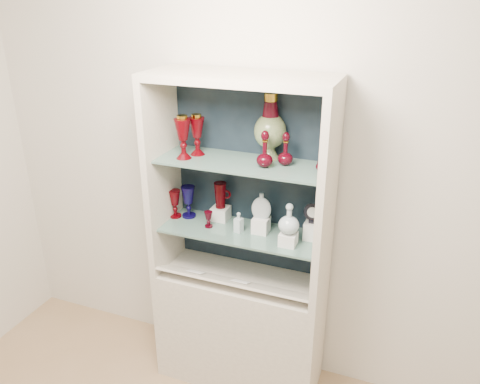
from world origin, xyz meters
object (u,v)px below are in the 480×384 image
at_px(pedestal_lamp_left, 183,137).
at_px(cameo_medallion, 313,213).
at_px(pedestal_lamp_right, 197,135).
at_px(ruby_goblet_small, 209,219).
at_px(cobalt_goblet, 188,202).
at_px(flat_flask, 261,205).
at_px(enamel_urn, 270,127).
at_px(ruby_pitcher, 220,195).
at_px(ruby_goblet_tall, 175,204).
at_px(clear_square_bottle, 239,222).
at_px(ruby_decanter_a, 265,147).
at_px(clear_round_decanter, 289,219).
at_px(lidded_bowl, 323,164).
at_px(ruby_decanter_b, 286,148).

distance_m(pedestal_lamp_left, cameo_medallion, 0.82).
bearing_deg(pedestal_lamp_right, ruby_goblet_small, -33.82).
height_order(pedestal_lamp_left, cobalt_goblet, pedestal_lamp_left).
bearing_deg(flat_flask, enamel_urn, 71.84).
bearing_deg(flat_flask, ruby_pitcher, 156.46).
height_order(ruby_goblet_tall, clear_square_bottle, ruby_goblet_tall).
bearing_deg(cameo_medallion, enamel_urn, 164.92).
height_order(ruby_decanter_a, clear_round_decanter, ruby_decanter_a).
bearing_deg(lidded_bowl, cameo_medallion, 135.03).
distance_m(enamel_urn, cameo_medallion, 0.52).
distance_m(ruby_decanter_a, cameo_medallion, 0.46).
xyz_separation_m(ruby_decanter_a, lidded_bowl, (0.30, 0.04, -0.07)).
xyz_separation_m(ruby_decanter_a, clear_round_decanter, (0.15, -0.03, -0.38)).
bearing_deg(enamel_urn, ruby_decanter_a, -82.88).
xyz_separation_m(clear_square_bottle, cameo_medallion, (0.41, 0.07, 0.10)).
xyz_separation_m(enamel_urn, clear_round_decanter, (0.17, -0.17, -0.45)).
bearing_deg(flat_flask, lidded_bowl, -12.69).
xyz_separation_m(pedestal_lamp_right, enamel_urn, (0.40, 0.08, 0.06)).
distance_m(cobalt_goblet, clear_round_decanter, 0.67).
xyz_separation_m(ruby_pitcher, clear_round_decanter, (0.46, -0.16, -0.00)).
xyz_separation_m(ruby_goblet_tall, ruby_pitcher, (0.27, 0.07, 0.07)).
relative_size(pedestal_lamp_right, cobalt_goblet, 1.17).
bearing_deg(ruby_decanter_a, flat_flask, 118.63).
bearing_deg(ruby_decanter_b, ruby_decanter_a, -143.43).
distance_m(ruby_decanter_b, flat_flask, 0.37).
bearing_deg(ruby_pitcher, enamel_urn, -7.38).
relative_size(cobalt_goblet, cameo_medallion, 1.67).
bearing_deg(cameo_medallion, ruby_goblet_small, -175.25).
xyz_separation_m(pedestal_lamp_right, clear_square_bottle, (0.27, -0.05, -0.47)).
height_order(enamel_urn, clear_round_decanter, enamel_urn).
bearing_deg(pedestal_lamp_left, clear_square_bottle, 7.12).
xyz_separation_m(cobalt_goblet, flat_flask, (0.48, -0.03, 0.07)).
bearing_deg(ruby_pitcher, lidded_bowl, -18.92).
xyz_separation_m(enamel_urn, ruby_goblet_small, (-0.32, -0.14, -0.55)).
distance_m(pedestal_lamp_right, ruby_goblet_small, 0.50).
bearing_deg(cameo_medallion, flat_flask, -177.40).
distance_m(ruby_decanter_b, ruby_goblet_tall, 0.80).
xyz_separation_m(pedestal_lamp_left, ruby_goblet_tall, (-0.12, 0.08, -0.45)).
distance_m(pedestal_lamp_left, lidded_bowl, 0.76).
distance_m(enamel_urn, clear_round_decanter, 0.51).
height_order(pedestal_lamp_right, ruby_decanter_a, pedestal_lamp_right).
bearing_deg(ruby_goblet_small, lidded_bowl, 2.82).
distance_m(ruby_decanter_a, clear_round_decanter, 0.41).
relative_size(cobalt_goblet, ruby_pitcher, 1.26).
height_order(lidded_bowl, ruby_goblet_small, lidded_bowl).
bearing_deg(ruby_goblet_small, pedestal_lamp_right, 146.18).
xyz_separation_m(ruby_goblet_tall, clear_square_bottle, (0.43, -0.04, -0.03)).
bearing_deg(cameo_medallion, pedestal_lamp_right, 179.34).
xyz_separation_m(ruby_goblet_tall, clear_round_decanter, (0.74, -0.09, 0.07)).
height_order(pedestal_lamp_left, clear_square_bottle, pedestal_lamp_left).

